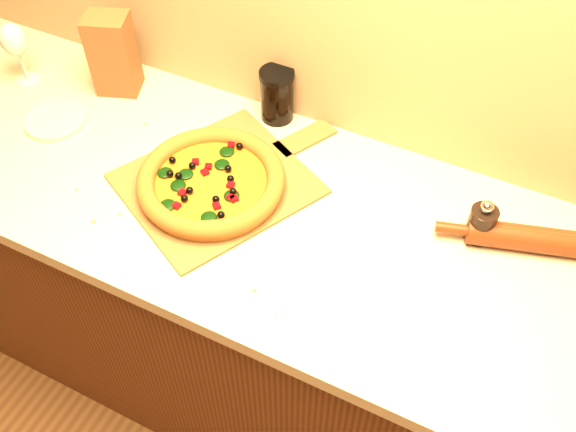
% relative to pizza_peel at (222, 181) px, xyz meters
% --- Properties ---
extents(cabinet, '(2.80, 0.65, 0.86)m').
position_rel_pizza_peel_xyz_m(cabinet, '(0.28, -0.02, -0.47)').
color(cabinet, '#42210E').
rests_on(cabinet, ground).
extents(countertop, '(2.84, 0.68, 0.04)m').
position_rel_pizza_peel_xyz_m(countertop, '(0.28, -0.02, -0.02)').
color(countertop, '#C1B697').
rests_on(countertop, cabinet).
extents(pizza_peel, '(0.52, 0.59, 0.01)m').
position_rel_pizza_peel_xyz_m(pizza_peel, '(0.00, 0.00, 0.00)').
color(pizza_peel, brown).
rests_on(pizza_peel, countertop).
extents(pizza, '(0.35, 0.35, 0.05)m').
position_rel_pizza_peel_xyz_m(pizza, '(-0.01, -0.03, 0.03)').
color(pizza, '#B4862D').
rests_on(pizza, pizza_peel).
extents(pepper_grinder, '(0.06, 0.06, 0.11)m').
position_rel_pizza_peel_xyz_m(pepper_grinder, '(0.59, 0.11, 0.04)').
color(pepper_grinder, black).
rests_on(pepper_grinder, countertop).
extents(rolling_pin, '(0.42, 0.15, 0.06)m').
position_rel_pizza_peel_xyz_m(rolling_pin, '(0.71, 0.13, 0.03)').
color(rolling_pin, '#602710').
rests_on(rolling_pin, countertop).
extents(wine_glass, '(0.07, 0.07, 0.18)m').
position_rel_pizza_peel_xyz_m(wine_glass, '(-0.69, 0.10, 0.12)').
color(wine_glass, silver).
rests_on(wine_glass, countertop).
extents(paper_bag, '(0.13, 0.12, 0.22)m').
position_rel_pizza_peel_xyz_m(paper_bag, '(-0.43, 0.19, 0.11)').
color(paper_bag, brown).
rests_on(paper_bag, countertop).
extents(dark_jar, '(0.09, 0.09, 0.14)m').
position_rel_pizza_peel_xyz_m(dark_jar, '(0.01, 0.27, 0.07)').
color(dark_jar, black).
rests_on(dark_jar, countertop).
extents(side_plate, '(0.20, 0.20, 0.01)m').
position_rel_pizza_peel_xyz_m(side_plate, '(-0.50, -0.01, 0.00)').
color(side_plate, beige).
rests_on(side_plate, countertop).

